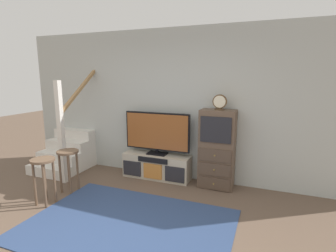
{
  "coord_description": "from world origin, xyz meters",
  "views": [
    {
      "loc": [
        1.59,
        -2.05,
        1.88
      ],
      "look_at": [
        0.11,
        1.72,
        1.1
      ],
      "focal_mm": 28.14,
      "sensor_mm": 36.0,
      "label": 1
    }
  ],
  "objects_px": {
    "bar_stool_near": "(44,171)",
    "bar_stool_far": "(68,161)",
    "television": "(157,132)",
    "media_console": "(157,166)",
    "desk_clock": "(220,102)",
    "side_cabinet": "(217,149)"
  },
  "relations": [
    {
      "from": "media_console",
      "to": "desk_clock",
      "type": "relative_size",
      "value": 4.99
    },
    {
      "from": "desk_clock",
      "to": "bar_stool_far",
      "type": "xyz_separation_m",
      "value": [
        -2.22,
        -1.04,
        -0.94
      ]
    },
    {
      "from": "bar_stool_near",
      "to": "media_console",
      "type": "bearing_deg",
      "value": 53.59
    },
    {
      "from": "bar_stool_far",
      "to": "television",
      "type": "bearing_deg",
      "value": 44.21
    },
    {
      "from": "side_cabinet",
      "to": "desk_clock",
      "type": "bearing_deg",
      "value": -37.35
    },
    {
      "from": "television",
      "to": "desk_clock",
      "type": "xyz_separation_m",
      "value": [
        1.12,
        -0.03,
        0.59
      ]
    },
    {
      "from": "side_cabinet",
      "to": "bar_stool_near",
      "type": "distance_m",
      "value": 2.71
    },
    {
      "from": "media_console",
      "to": "side_cabinet",
      "type": "bearing_deg",
      "value": 0.53
    },
    {
      "from": "television",
      "to": "bar_stool_far",
      "type": "xyz_separation_m",
      "value": [
        -1.1,
        -1.07,
        -0.35
      ]
    },
    {
      "from": "desk_clock",
      "to": "media_console",
      "type": "bearing_deg",
      "value": 179.76
    },
    {
      "from": "side_cabinet",
      "to": "bar_stool_far",
      "type": "relative_size",
      "value": 1.92
    },
    {
      "from": "bar_stool_far",
      "to": "side_cabinet",
      "type": "bearing_deg",
      "value": 25.64
    },
    {
      "from": "television",
      "to": "desk_clock",
      "type": "distance_m",
      "value": 1.27
    },
    {
      "from": "media_console",
      "to": "desk_clock",
      "type": "bearing_deg",
      "value": -0.24
    },
    {
      "from": "media_console",
      "to": "bar_stool_far",
      "type": "height_order",
      "value": "bar_stool_far"
    },
    {
      "from": "television",
      "to": "bar_stool_far",
      "type": "height_order",
      "value": "television"
    },
    {
      "from": "desk_clock",
      "to": "bar_stool_far",
      "type": "bearing_deg",
      "value": -154.87
    },
    {
      "from": "bar_stool_near",
      "to": "bar_stool_far",
      "type": "relative_size",
      "value": 1.01
    },
    {
      "from": "media_console",
      "to": "bar_stool_far",
      "type": "bearing_deg",
      "value": -136.44
    },
    {
      "from": "bar_stool_far",
      "to": "bar_stool_near",
      "type": "bearing_deg",
      "value": -92.89
    },
    {
      "from": "television",
      "to": "media_console",
      "type": "bearing_deg",
      "value": -90.0
    },
    {
      "from": "bar_stool_near",
      "to": "television",
      "type": "bearing_deg",
      "value": 54.01
    }
  ]
}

